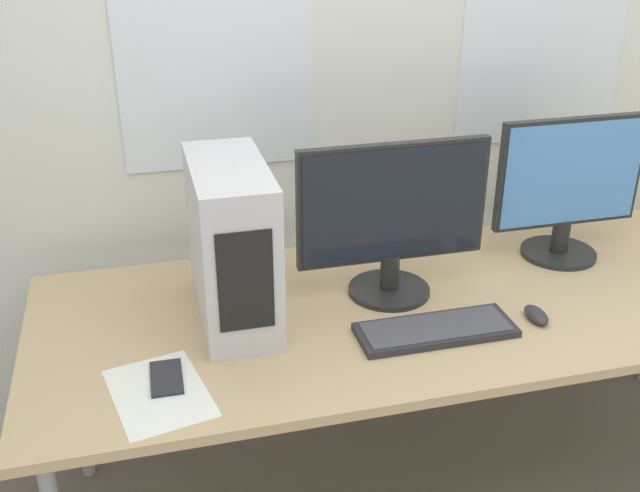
# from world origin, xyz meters

# --- Properties ---
(wall_back) EXTENTS (8.00, 0.07, 2.70)m
(wall_back) POSITION_xyz_m (0.00, 1.00, 1.35)
(wall_back) COLOR silver
(wall_back) RESTS_ON ground_plane
(desk) EXTENTS (2.33, 0.87, 0.73)m
(desk) POSITION_xyz_m (0.00, 0.44, 0.69)
(desk) COLOR tan
(desk) RESTS_ON ground_plane
(pc_tower) EXTENTS (0.20, 0.45, 0.44)m
(pc_tower) POSITION_xyz_m (-0.59, 0.49, 0.95)
(pc_tower) COLOR silver
(pc_tower) RESTS_ON desk
(monitor_main) EXTENTS (0.55, 0.24, 0.46)m
(monitor_main) POSITION_xyz_m (-0.13, 0.51, 0.97)
(monitor_main) COLOR black
(monitor_main) RESTS_ON desk
(monitor_right_near) EXTENTS (0.48, 0.24, 0.46)m
(monitor_right_near) POSITION_xyz_m (0.48, 0.61, 0.96)
(monitor_right_near) COLOR black
(monitor_right_near) RESTS_ON desk
(keyboard) EXTENTS (0.43, 0.15, 0.02)m
(keyboard) POSITION_xyz_m (-0.09, 0.26, 0.74)
(keyboard) COLOR #28282D
(keyboard) RESTS_ON desk
(mouse) EXTENTS (0.05, 0.10, 0.03)m
(mouse) POSITION_xyz_m (0.21, 0.26, 0.74)
(mouse) COLOR #2D2D2D
(mouse) RESTS_ON desk
(cell_phone) EXTENTS (0.08, 0.15, 0.01)m
(cell_phone) POSITION_xyz_m (-0.80, 0.23, 0.73)
(cell_phone) COLOR #232328
(cell_phone) RESTS_ON desk
(paper_sheet_left) EXTENTS (0.27, 0.33, 0.00)m
(paper_sheet_left) POSITION_xyz_m (-0.82, 0.18, 0.73)
(paper_sheet_left) COLOR white
(paper_sheet_left) RESTS_ON desk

